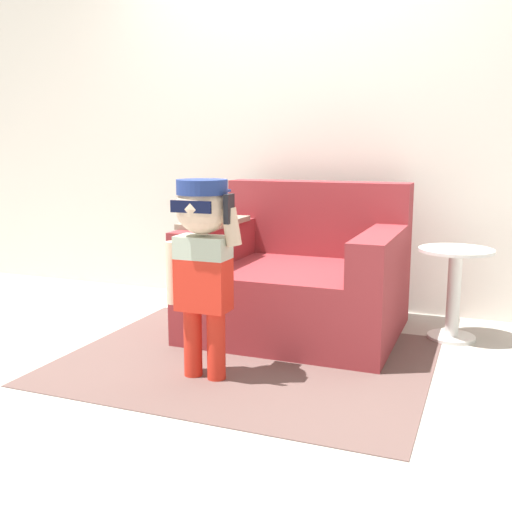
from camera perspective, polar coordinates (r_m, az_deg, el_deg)
The scene contains 6 objects.
ground_plane at distance 3.61m, azimuth 0.80°, elevation -6.96°, with size 10.00×10.00×0.00m, color #ADA89E.
wall_back at distance 4.13m, azimuth 4.44°, elevation 13.43°, with size 10.00×0.05×2.60m.
armchair at distance 3.53m, azimuth 4.21°, elevation -2.23°, with size 1.17×1.01×0.86m.
person_child at distance 2.73m, azimuth -5.12°, elevation 0.78°, with size 0.38×0.29×0.93m.
side_table at distance 3.53m, azimuth 18.36°, elevation -2.64°, with size 0.41×0.41×0.52m.
rug at distance 3.10m, azimuth -0.87°, elevation -9.80°, with size 1.81×1.47×0.01m.
Camera 1 is at (1.22, -3.23, 1.07)m, focal length 42.00 mm.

